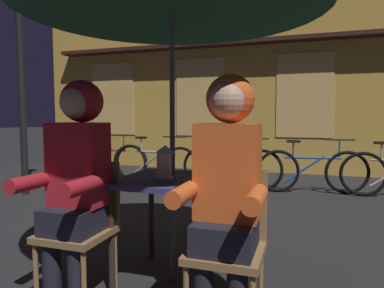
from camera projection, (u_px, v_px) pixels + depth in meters
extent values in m
plane|color=#232326|center=(173.00, 279.00, 2.46)|extent=(60.00, 60.00, 0.00)
cube|color=navy|center=(173.00, 180.00, 2.40)|extent=(0.72, 0.72, 0.04)
cylinder|color=#2D2319|center=(111.00, 242.00, 2.24)|extent=(0.04, 0.04, 0.70)
cylinder|color=#2D2319|center=(202.00, 253.00, 2.04)|extent=(0.04, 0.04, 0.70)
cylinder|color=#2D2319|center=(151.00, 216.00, 2.82)|extent=(0.04, 0.04, 0.70)
cylinder|color=#2D2319|center=(225.00, 223.00, 2.63)|extent=(0.04, 0.04, 0.70)
cylinder|color=#4C4C51|center=(172.00, 123.00, 2.37)|extent=(0.04, 0.04, 2.25)
cube|color=white|center=(165.00, 177.00, 2.39)|extent=(0.11, 0.11, 0.02)
cube|color=white|center=(165.00, 164.00, 2.38)|extent=(0.09, 0.09, 0.16)
pyramid|color=white|center=(165.00, 149.00, 2.37)|extent=(0.11, 0.11, 0.06)
cube|color=olive|center=(76.00, 234.00, 2.16)|extent=(0.40, 0.40, 0.04)
cylinder|color=olive|center=(84.00, 285.00, 1.96)|extent=(0.03, 0.03, 0.41)
cylinder|color=olive|center=(36.00, 276.00, 2.07)|extent=(0.03, 0.03, 0.41)
cylinder|color=olive|center=(115.00, 261.00, 2.28)|extent=(0.03, 0.03, 0.41)
cylinder|color=olive|center=(72.00, 255.00, 2.39)|extent=(0.03, 0.03, 0.41)
cube|color=olive|center=(93.00, 192.00, 2.32)|extent=(0.40, 0.03, 0.42)
cube|color=olive|center=(226.00, 252.00, 1.86)|extent=(0.40, 0.40, 0.04)
cylinder|color=olive|center=(260.00, 283.00, 1.99)|extent=(0.03, 0.03, 0.41)
cylinder|color=olive|center=(204.00, 274.00, 2.09)|extent=(0.03, 0.03, 0.41)
cube|color=olive|center=(233.00, 203.00, 2.02)|extent=(0.40, 0.03, 0.42)
cylinder|color=black|center=(77.00, 276.00, 2.03)|extent=(0.11, 0.11, 0.45)
cylinder|color=black|center=(52.00, 272.00, 2.08)|extent=(0.11, 0.11, 0.45)
cube|color=black|center=(76.00, 218.00, 2.15)|extent=(0.32, 0.36, 0.16)
cube|color=red|center=(79.00, 164.00, 2.16)|extent=(0.34, 0.22, 0.52)
cylinder|color=red|center=(82.00, 186.00, 1.90)|extent=(0.09, 0.30, 0.09)
cylinder|color=red|center=(30.00, 182.00, 2.02)|extent=(0.09, 0.30, 0.09)
sphere|color=tan|center=(77.00, 103.00, 2.13)|extent=(0.21, 0.21, 0.21)
sphere|color=red|center=(82.00, 101.00, 2.18)|extent=(0.27, 0.27, 0.27)
cube|color=black|center=(226.00, 234.00, 1.85)|extent=(0.32, 0.36, 0.16)
cube|color=#E05B23|center=(228.00, 171.00, 1.86)|extent=(0.34, 0.22, 0.52)
cylinder|color=#E05B23|center=(255.00, 199.00, 1.61)|extent=(0.09, 0.30, 0.09)
cylinder|color=#E05B23|center=(183.00, 194.00, 1.72)|extent=(0.09, 0.30, 0.09)
sphere|color=tan|center=(228.00, 100.00, 1.83)|extent=(0.21, 0.21, 0.21)
sphere|color=#E05B23|center=(230.00, 99.00, 1.88)|extent=(0.27, 0.27, 0.27)
cube|color=gold|center=(253.00, 27.00, 7.41)|extent=(10.00, 0.60, 6.20)
cube|color=#E0B260|center=(113.00, 99.00, 8.25)|extent=(1.10, 0.02, 1.70)
cube|color=#E0B260|center=(200.00, 97.00, 7.57)|extent=(1.10, 0.02, 1.70)
cube|color=#E0B260|center=(304.00, 95.00, 6.89)|extent=(1.10, 0.02, 1.70)
cube|color=#331914|center=(249.00, 42.00, 7.01)|extent=(9.00, 0.36, 0.08)
cylinder|color=black|center=(21.00, 74.00, 5.06)|extent=(0.10, 0.10, 3.60)
torus|color=black|center=(130.00, 162.00, 6.37)|extent=(0.66, 0.16, 0.66)
torus|color=black|center=(79.00, 161.00, 6.52)|extent=(0.66, 0.16, 0.66)
cylinder|color=maroon|center=(104.00, 150.00, 6.43)|extent=(0.83, 0.17, 0.04)
cylinder|color=maroon|center=(98.00, 160.00, 6.46)|extent=(0.60, 0.13, 0.44)
cylinder|color=maroon|center=(90.00, 144.00, 6.46)|extent=(0.02, 0.02, 0.24)
cube|color=black|center=(90.00, 137.00, 6.45)|extent=(0.21, 0.11, 0.04)
cylinder|color=maroon|center=(124.00, 143.00, 6.36)|extent=(0.02, 0.02, 0.28)
cylinder|color=black|center=(124.00, 135.00, 6.35)|extent=(0.44, 0.10, 0.02)
torus|color=black|center=(181.00, 166.00, 5.88)|extent=(0.66, 0.12, 0.66)
torus|color=black|center=(131.00, 162.00, 6.30)|extent=(0.66, 0.12, 0.66)
cylinder|color=#ADA89E|center=(155.00, 152.00, 6.07)|extent=(0.84, 0.13, 0.04)
cylinder|color=#ADA89E|center=(149.00, 162.00, 6.14)|extent=(0.61, 0.10, 0.44)
cylinder|color=#ADA89E|center=(141.00, 145.00, 6.18)|extent=(0.02, 0.02, 0.24)
cube|color=black|center=(141.00, 138.00, 6.17)|extent=(0.21, 0.10, 0.04)
cylinder|color=#ADA89E|center=(174.00, 145.00, 5.90)|extent=(0.02, 0.02, 0.28)
cylinder|color=black|center=(174.00, 137.00, 5.89)|extent=(0.44, 0.07, 0.02)
torus|color=black|center=(262.00, 170.00, 5.44)|extent=(0.66, 0.08, 0.66)
torus|color=black|center=(202.00, 166.00, 5.79)|extent=(0.66, 0.08, 0.66)
cylinder|color=maroon|center=(231.00, 155.00, 5.60)|extent=(0.84, 0.07, 0.04)
cylinder|color=maroon|center=(224.00, 166.00, 5.66)|extent=(0.61, 0.06, 0.44)
cylinder|color=maroon|center=(214.00, 147.00, 5.69)|extent=(0.02, 0.02, 0.24)
cube|color=black|center=(214.00, 139.00, 5.68)|extent=(0.20, 0.09, 0.04)
cylinder|color=maroon|center=(255.00, 147.00, 5.45)|extent=(0.02, 0.02, 0.28)
cylinder|color=black|center=(255.00, 138.00, 5.44)|extent=(0.44, 0.04, 0.02)
torus|color=black|center=(347.00, 173.00, 5.16)|extent=(0.66, 0.16, 0.66)
torus|color=black|center=(278.00, 171.00, 5.31)|extent=(0.66, 0.16, 0.66)
cylinder|color=#1E4C93|center=(312.00, 158.00, 5.22)|extent=(0.83, 0.18, 0.04)
cylinder|color=#1E4C93|center=(304.00, 169.00, 5.25)|extent=(0.60, 0.14, 0.44)
cylinder|color=#1E4C93|center=(293.00, 150.00, 5.25)|extent=(0.02, 0.02, 0.24)
cube|color=black|center=(293.00, 141.00, 5.24)|extent=(0.21, 0.11, 0.04)
cylinder|color=#1E4C93|center=(339.00, 149.00, 5.15)|extent=(0.02, 0.02, 0.28)
cylinder|color=black|center=(340.00, 140.00, 5.14)|extent=(0.44, 0.10, 0.02)
torus|color=black|center=(363.00, 174.00, 5.02)|extent=(0.66, 0.05, 0.66)
cylinder|color=#ADA89E|center=(381.00, 152.00, 4.92)|extent=(0.02, 0.02, 0.24)
cube|color=black|center=(382.00, 143.00, 4.91)|extent=(0.20, 0.08, 0.04)
cube|color=#661E7A|center=(208.00, 173.00, 2.55)|extent=(0.24, 0.20, 0.02)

